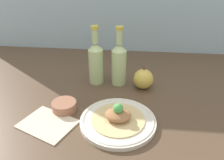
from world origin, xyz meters
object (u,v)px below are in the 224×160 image
Objects in this scene: plated_food at (118,116)px; cider_bottle_right at (119,63)px; plate at (118,121)px; apple at (143,79)px; cider_bottle_left at (96,62)px; dipping_bowl at (64,106)px.

cider_bottle_right is at bearing 93.91° from plated_food.
plate is 2.54× the size of apple.
plate is 1.00× the size of cider_bottle_left.
apple is at bearing 70.25° from plated_food.
dipping_bowl is at bearing -129.14° from cider_bottle_right.
cider_bottle_right is 2.89× the size of dipping_bowl.
dipping_bowl is (-19.52, 5.09, -1.36)cm from plated_food.
apple is 33.92cm from dipping_bowl.
plate is 30.50cm from cider_bottle_left.
dipping_bowl is at bearing -146.17° from apple.
plated_food reaches higher than plate.
cider_bottle_right is 29.14cm from dipping_bowl.
cider_bottle_left and cider_bottle_right have the same top height.
plated_food is 0.71× the size of cider_bottle_right.
plated_food is (0.00, 0.00, 2.13)cm from plate.
cider_bottle_left is at bearing 113.33° from plated_food.
apple is (20.16, -2.90, -5.59)cm from cider_bottle_left.
plate is 20.19cm from dipping_bowl.
plated_food is at bearing -66.67° from cider_bottle_left.
plated_food is 1.79× the size of apple.
apple reaches higher than plated_food.
cider_bottle_right is at bearing 93.91° from plate.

